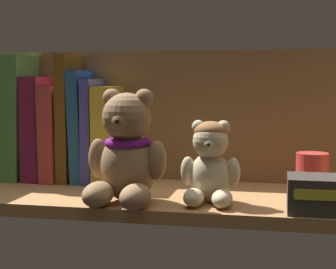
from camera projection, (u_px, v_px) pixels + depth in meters
shelf_board at (177, 199)px, 88.78cm from camera, size 81.72×25.44×2.00cm
shelf_back_panel at (190, 121)px, 100.61cm from camera, size 84.12×1.20×26.47cm
book_1 at (9, 126)px, 103.88cm from camera, size 3.66×12.70×20.15cm
book_2 at (24, 117)px, 103.04cm from camera, size 3.86×12.84×23.63cm
book_3 at (42, 128)px, 102.49cm from camera, size 3.51×12.21×19.56cm
book_4 at (59, 133)px, 101.88cm from camera, size 2.90×13.46×17.78cm
book_5 at (72, 118)px, 101.05cm from camera, size 2.14×12.15×23.46cm
book_6 at (85, 126)px, 100.69cm from camera, size 2.76×12.28×20.70cm
book_7 at (96, 130)px, 100.29cm from camera, size 1.80×13.07×19.12cm
book_8 at (111, 134)px, 99.79cm from camera, size 3.16×14.03×17.74cm
teddy_bear_larger at (126, 154)px, 81.66cm from camera, size 12.83×13.08×17.50cm
teddy_bear_smaller at (210, 164)px, 81.35cm from camera, size 9.22×9.32×12.70cm
pillar_candle at (312, 175)px, 85.78cm from camera, size 5.15×5.15×7.18cm
small_product_box at (325, 194)px, 75.60cm from camera, size 10.51×7.62×5.13cm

